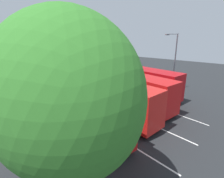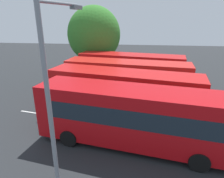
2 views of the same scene
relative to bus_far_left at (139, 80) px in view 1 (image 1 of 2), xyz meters
The scene contains 11 objects.
ground_plane 5.61m from the bus_far_left, 94.19° to the left, with size 77.88×77.88×0.00m, color #232628.
bus_far_left is the anchor object (origin of this frame).
bus_center_left 3.53m from the bus_far_left, 102.62° to the left, with size 10.82×4.32×3.33m.
bus_center_right 6.89m from the bus_far_left, 95.89° to the left, with size 10.78×3.69×3.33m.
bus_far_right 10.40m from the bus_far_left, 92.84° to the left, with size 10.81×4.15×3.33m.
pedestrian 7.11m from the bus_far_left, 31.53° to the left, with size 0.44×0.44×1.64m.
street_lamp 5.22m from the bus_far_left, 125.58° to the right, with size 0.75×2.36×7.33m.
depot_tree 15.68m from the bus_far_left, 109.55° to the left, with size 6.34×5.70×8.22m.
lane_stripe_outer_left 2.60m from the bus_far_left, 102.03° to the left, with size 16.84×0.12×0.01m, color silver.
lane_stripe_inner_left 5.60m from the bus_far_left, 94.19° to the left, with size 16.84×0.12×0.01m, color silver.
lane_stripe_inner_right 8.95m from the bus_far_left, 92.53° to the left, with size 16.84×0.12×0.01m, color silver.
Camera 1 is at (-10.19, 13.12, 7.20)m, focal length 28.32 mm.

